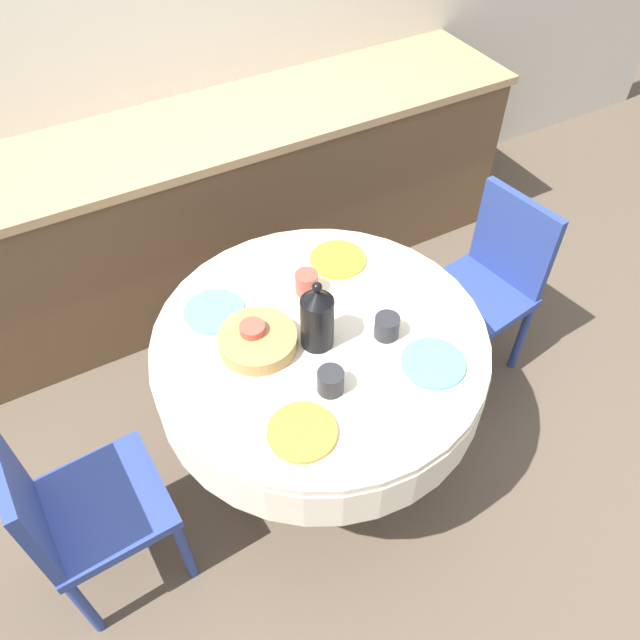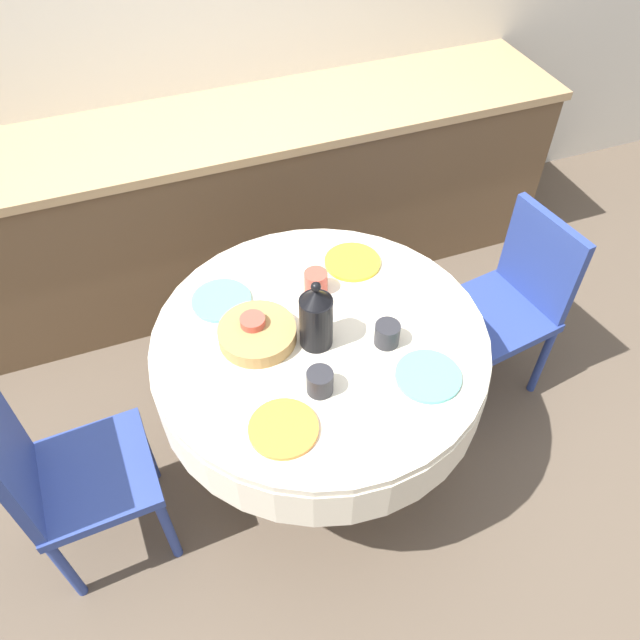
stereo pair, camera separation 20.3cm
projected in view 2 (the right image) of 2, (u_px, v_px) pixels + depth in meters
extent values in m
plane|color=brown|center=(320.00, 454.00, 2.65)|extent=(12.00, 12.00, 0.00)
cube|color=brown|center=(234.00, 207.00, 3.11)|extent=(3.20, 0.60, 0.86)
cube|color=tan|center=(224.00, 126.00, 2.78)|extent=(3.24, 0.64, 0.04)
cylinder|color=brown|center=(320.00, 451.00, 2.63)|extent=(0.44, 0.44, 0.04)
cylinder|color=brown|center=(320.00, 414.00, 2.43)|extent=(0.11, 0.11, 0.51)
cylinder|color=silver|center=(320.00, 359.00, 2.18)|extent=(1.15, 1.15, 0.18)
cylinder|color=silver|center=(320.00, 339.00, 2.10)|extent=(1.14, 1.14, 0.03)
cube|color=#2D428E|center=(494.00, 315.00, 2.61)|extent=(0.46, 0.46, 0.04)
cube|color=#2D428E|center=(541.00, 260.00, 2.51)|extent=(0.09, 0.38, 0.41)
cylinder|color=#2D428E|center=(478.00, 393.00, 2.61)|extent=(0.04, 0.04, 0.41)
cylinder|color=#2D428E|center=(428.00, 338.00, 2.82)|extent=(0.04, 0.04, 0.41)
cylinder|color=#2D428E|center=(542.00, 361.00, 2.73)|extent=(0.04, 0.04, 0.41)
cylinder|color=#2D428E|center=(489.00, 310.00, 2.94)|extent=(0.04, 0.04, 0.41)
cube|color=#2D428E|center=(93.00, 475.00, 2.11)|extent=(0.42, 0.42, 0.04)
cube|color=#2D428E|center=(12.00, 460.00, 1.89)|extent=(0.06, 0.38, 0.41)
cylinder|color=#2D428E|center=(146.00, 450.00, 2.43)|extent=(0.04, 0.04, 0.41)
cylinder|color=#2D428E|center=(169.00, 530.00, 2.21)|extent=(0.04, 0.04, 0.41)
cylinder|color=#2D428E|center=(53.00, 483.00, 2.33)|extent=(0.04, 0.04, 0.41)
cylinder|color=#2D428E|center=(67.00, 570.00, 2.11)|extent=(0.04, 0.04, 0.41)
cylinder|color=orange|center=(284.00, 428.00, 1.84)|extent=(0.21, 0.21, 0.01)
cylinder|color=#28282D|center=(320.00, 382.00, 1.91)|extent=(0.08, 0.08, 0.08)
cylinder|color=#60BCB7|center=(428.00, 376.00, 1.97)|extent=(0.21, 0.21, 0.01)
cylinder|color=#28282D|center=(387.00, 334.00, 2.04)|extent=(0.08, 0.08, 0.08)
cylinder|color=#60BCB7|center=(221.00, 300.00, 2.19)|extent=(0.21, 0.21, 0.01)
cylinder|color=#CC4C3D|center=(253.00, 327.00, 2.06)|extent=(0.08, 0.08, 0.08)
cylinder|color=yellow|center=(352.00, 262.00, 2.33)|extent=(0.21, 0.21, 0.01)
cylinder|color=#CC4C3D|center=(316.00, 282.00, 2.21)|extent=(0.08, 0.08, 0.08)
cylinder|color=black|center=(316.00, 322.00, 2.00)|extent=(0.11, 0.11, 0.19)
cone|color=black|center=(316.00, 296.00, 1.92)|extent=(0.10, 0.10, 0.04)
sphere|color=black|center=(316.00, 287.00, 1.89)|extent=(0.03, 0.03, 0.03)
cylinder|color=#AD844C|center=(257.00, 334.00, 2.06)|extent=(0.26, 0.26, 0.05)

